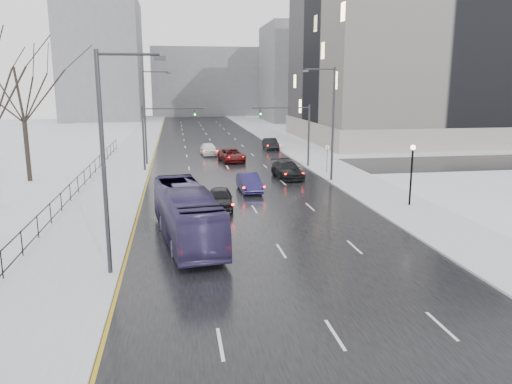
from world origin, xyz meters
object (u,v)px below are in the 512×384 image
tree_park_e (30,182)px  streetlight_l_far (147,113)px  sedan_center_far (208,149)px  sedan_right_far (287,170)px  sedan_right_distant (271,144)px  mast_signal_left (154,130)px  lamppost_r_mid (412,166)px  mast_signal_right (299,128)px  streetlight_l_near (108,154)px  streetlight_r_mid (331,118)px  no_uturn_sign (327,150)px  sedan_right_near (249,183)px  sedan_center_near (220,198)px  sedan_right_cross (232,155)px  bus (186,214)px

tree_park_e → streetlight_l_far: bearing=38.6°
sedan_center_far → sedan_right_far: bearing=-72.3°
tree_park_e → sedan_right_distant: size_ratio=3.07×
mast_signal_left → lamppost_r_mid: bearing=-44.5°
tree_park_e → mast_signal_right: 26.16m
streetlight_l_near → streetlight_l_far: 32.00m
mast_signal_right → sedan_right_distant: mast_signal_right is taller
streetlight_r_mid → lamppost_r_mid: bearing=-74.2°
streetlight_l_far → sedan_right_far: 17.00m
tree_park_e → no_uturn_sign: tree_park_e is taller
mast_signal_right → sedan_right_near: (-6.83, -11.14, -3.35)m
sedan_center_near → sedan_right_distant: bearing=77.2°
mast_signal_left → sedan_right_near: bearing=-54.9°
tree_park_e → lamppost_r_mid: 32.52m
streetlight_l_far → sedan_center_far: streetlight_l_far is taller
streetlight_l_near → sedan_right_cross: bearing=74.6°
lamppost_r_mid → sedan_right_near: lamppost_r_mid is taller
tree_park_e → sedan_right_distant: bearing=36.4°
no_uturn_sign → sedan_right_far: bearing=-157.6°
sedan_right_near → streetlight_l_near: bearing=-119.6°
streetlight_r_mid → no_uturn_sign: (1.03, 4.00, -3.32)m
sedan_center_far → sedan_right_distant: 9.51m
tree_park_e → streetlight_r_mid: streetlight_r_mid is taller
streetlight_r_mid → streetlight_l_far: (-16.33, 12.00, 0.00)m
sedan_center_near → sedan_right_distant: (9.52, 31.16, -0.00)m
mast_signal_left → tree_park_e: bearing=-159.8°
mast_signal_left → sedan_right_near: (7.83, -11.14, -3.35)m
tree_park_e → streetlight_r_mid: size_ratio=1.35×
no_uturn_sign → streetlight_r_mid: bearing=-104.5°
bus → streetlight_l_near: bearing=-132.7°
streetlight_r_mid → sedan_right_far: 6.25m
streetlight_r_mid → mast_signal_left: streetlight_r_mid is taller
bus → lamppost_r_mid: bearing=10.4°
streetlight_l_near → bus: bearing=55.1°
mast_signal_left → no_uturn_sign: mast_signal_left is taller
sedan_right_distant → bus: bearing=-108.6°
tree_park_e → sedan_center_near: (15.88, -12.42, 0.77)m
tree_park_e → lamppost_r_mid: bearing=-25.6°
mast_signal_right → mast_signal_left: same height
streetlight_r_mid → sedan_right_far: size_ratio=1.92×
streetlight_l_near → streetlight_l_far: same height
lamppost_r_mid → sedan_right_distant: bearing=96.6°
mast_signal_left → bus: (2.53, -23.18, -2.57)m
lamppost_r_mid → sedan_center_near: bearing=173.3°
sedan_right_far → sedan_right_cross: bearing=106.3°
tree_park_e → streetlight_l_near: (10.03, -24.00, 5.62)m
lamppost_r_mid → sedan_center_near: size_ratio=1.01×
tree_park_e → streetlight_l_far: 14.01m
bus → sedan_center_far: bearing=76.4°
streetlight_l_far → sedan_center_near: streetlight_l_far is taller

